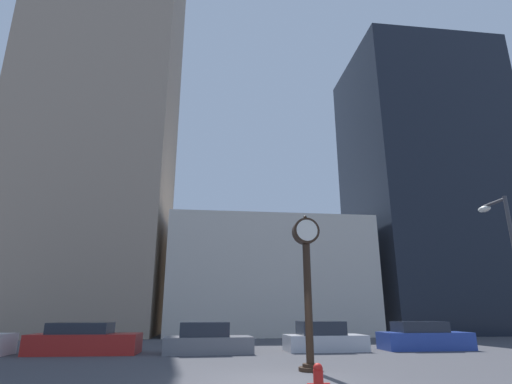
# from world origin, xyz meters

# --- Properties ---
(ground_plane) EXTENTS (200.00, 200.00, 0.00)m
(ground_plane) POSITION_xyz_m (0.00, 0.00, 0.00)
(ground_plane) COLOR #424247
(building_tall_tower) EXTENTS (12.99, 12.00, 41.80)m
(building_tall_tower) POSITION_xyz_m (-12.36, 24.00, 20.90)
(building_tall_tower) COLOR gray
(building_tall_tower) RESTS_ON ground_plane
(building_storefront_row) EXTENTS (16.34, 12.00, 9.26)m
(building_storefront_row) POSITION_xyz_m (3.11, 24.00, 4.63)
(building_storefront_row) COLOR beige
(building_storefront_row) RESTS_ON ground_plane
(building_glass_modern) EXTENTS (13.58, 12.00, 27.91)m
(building_glass_modern) POSITION_xyz_m (19.35, 24.00, 13.96)
(building_glass_modern) COLOR black
(building_glass_modern) RESTS_ON ground_plane
(street_clock) EXTENTS (0.91, 0.77, 5.10)m
(street_clock) POSITION_xyz_m (1.33, 1.72, 3.06)
(street_clock) COLOR black
(street_clock) RESTS_ON ground_plane
(car_red) EXTENTS (4.79, 1.99, 1.35)m
(car_red) POSITION_xyz_m (-7.44, 8.08, 0.58)
(car_red) COLOR red
(car_red) RESTS_ON ground_plane
(car_grey) EXTENTS (4.08, 2.07, 1.37)m
(car_grey) POSITION_xyz_m (-1.96, 7.78, 0.57)
(car_grey) COLOR slate
(car_grey) RESTS_ON ground_plane
(car_silver) EXTENTS (3.89, 1.98, 1.38)m
(car_silver) POSITION_xyz_m (3.69, 8.27, 0.57)
(car_silver) COLOR #BCBCC1
(car_silver) RESTS_ON ground_plane
(car_blue) EXTENTS (4.41, 1.76, 1.35)m
(car_blue) POSITION_xyz_m (8.86, 8.29, 0.57)
(car_blue) COLOR #28429E
(car_blue) RESTS_ON ground_plane
(fire_hydrant_near) EXTENTS (0.48, 0.21, 0.77)m
(fire_hydrant_near) POSITION_xyz_m (0.34, -2.86, 0.39)
(fire_hydrant_near) COLOR red
(fire_hydrant_near) RESTS_ON ground_plane
(street_lamp_right) EXTENTS (0.36, 1.57, 6.00)m
(street_lamp_right) POSITION_xyz_m (8.97, 1.78, 4.02)
(street_lamp_right) COLOR #38383D
(street_lamp_right) RESTS_ON ground_plane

